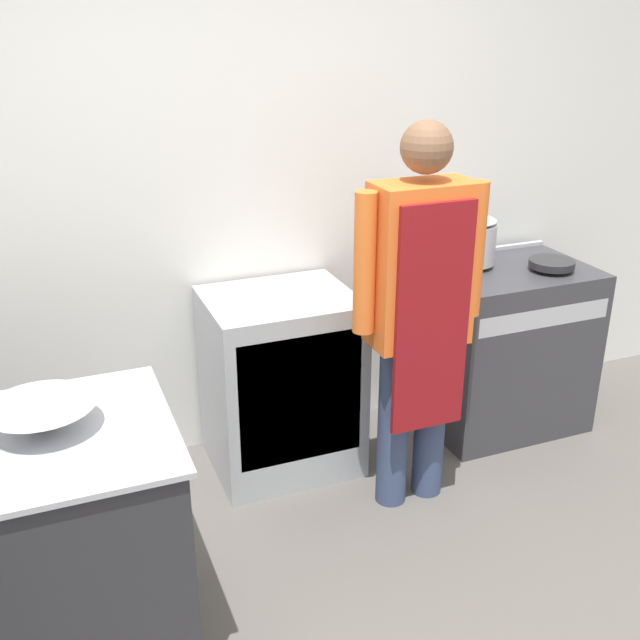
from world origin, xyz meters
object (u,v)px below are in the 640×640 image
(fridge_unit, at_px, (281,382))
(mixing_bowl, at_px, (42,417))
(stove, at_px, (503,346))
(saute_pan, at_px, (552,263))
(stock_pot, at_px, (471,239))
(person_cook, at_px, (419,302))

(fridge_unit, bearing_deg, mixing_bowl, -142.57)
(stove, xyz_separation_m, mixing_bowl, (-2.31, -0.77, 0.48))
(stove, height_order, saute_pan, saute_pan)
(stock_pot, bearing_deg, fridge_unit, -176.64)
(stove, distance_m, fridge_unit, 1.24)
(person_cook, relative_size, stock_pot, 6.90)
(stove, relative_size, saute_pan, 3.94)
(fridge_unit, xyz_separation_m, person_cook, (0.45, -0.49, 0.53))
(fridge_unit, relative_size, person_cook, 0.52)
(person_cook, bearing_deg, stove, 29.63)
(fridge_unit, bearing_deg, person_cook, -47.38)
(person_cook, xyz_separation_m, saute_pan, (0.95, 0.34, -0.05))
(person_cook, xyz_separation_m, mixing_bowl, (-1.53, -0.33, -0.05))
(saute_pan, bearing_deg, stock_pot, 148.28)
(person_cook, height_order, mixing_bowl, person_cook)
(stock_pot, xyz_separation_m, saute_pan, (0.35, -0.21, -0.10))
(fridge_unit, distance_m, person_cook, 0.85)
(stock_pot, bearing_deg, saute_pan, -31.72)
(mixing_bowl, relative_size, stock_pot, 1.40)
(person_cook, bearing_deg, mixing_bowl, -167.92)
(mixing_bowl, distance_m, stock_pot, 2.31)
(person_cook, height_order, saute_pan, person_cook)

